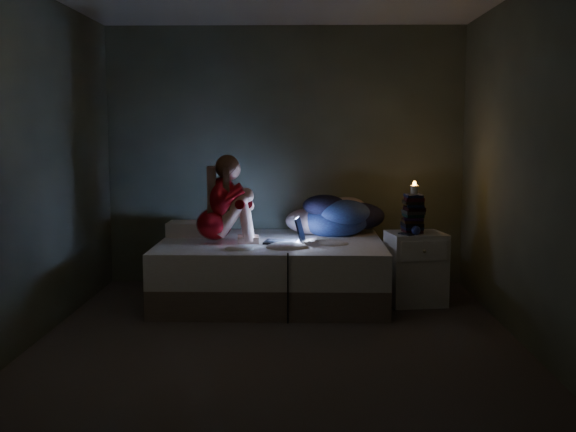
{
  "coord_description": "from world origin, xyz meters",
  "views": [
    {
      "loc": [
        0.18,
        -5.33,
        1.57
      ],
      "look_at": [
        0.05,
        1.0,
        0.8
      ],
      "focal_mm": 44.41,
      "sensor_mm": 36.0,
      "label": 1
    }
  ],
  "objects_px": {
    "bed": "(271,271)",
    "woman": "(214,199)",
    "nightstand": "(415,268)",
    "candle": "(414,188)",
    "phone": "(403,234)",
    "laptop": "(284,230)"
  },
  "relations": [
    {
      "from": "bed",
      "to": "candle",
      "type": "distance_m",
      "value": 1.5
    },
    {
      "from": "bed",
      "to": "nightstand",
      "type": "distance_m",
      "value": 1.31
    },
    {
      "from": "bed",
      "to": "candle",
      "type": "xyz_separation_m",
      "value": [
        1.28,
        -0.07,
        0.78
      ]
    },
    {
      "from": "candle",
      "to": "phone",
      "type": "height_order",
      "value": "candle"
    },
    {
      "from": "nightstand",
      "to": "candle",
      "type": "relative_size",
      "value": 8.13
    },
    {
      "from": "woman",
      "to": "nightstand",
      "type": "distance_m",
      "value": 1.92
    },
    {
      "from": "woman",
      "to": "nightstand",
      "type": "height_order",
      "value": "woman"
    },
    {
      "from": "woman",
      "to": "candle",
      "type": "relative_size",
      "value": 9.95
    },
    {
      "from": "laptop",
      "to": "candle",
      "type": "height_order",
      "value": "candle"
    },
    {
      "from": "bed",
      "to": "laptop",
      "type": "xyz_separation_m",
      "value": [
        0.12,
        -0.13,
        0.4
      ]
    },
    {
      "from": "woman",
      "to": "phone",
      "type": "bearing_deg",
      "value": -7.71
    },
    {
      "from": "woman",
      "to": "laptop",
      "type": "bearing_deg",
      "value": -6.82
    },
    {
      "from": "bed",
      "to": "laptop",
      "type": "distance_m",
      "value": 0.44
    },
    {
      "from": "woman",
      "to": "nightstand",
      "type": "xyz_separation_m",
      "value": [
        1.82,
        0.02,
        -0.63
      ]
    },
    {
      "from": "bed",
      "to": "nightstand",
      "type": "xyz_separation_m",
      "value": [
        1.31,
        -0.08,
        0.05
      ]
    },
    {
      "from": "woman",
      "to": "phone",
      "type": "xyz_separation_m",
      "value": [
        1.69,
        -0.09,
        -0.3
      ]
    },
    {
      "from": "bed",
      "to": "candle",
      "type": "bearing_deg",
      "value": -3.29
    },
    {
      "from": "laptop",
      "to": "woman",
      "type": "bearing_deg",
      "value": -174.08
    },
    {
      "from": "phone",
      "to": "nightstand",
      "type": "bearing_deg",
      "value": 16.11
    },
    {
      "from": "bed",
      "to": "woman",
      "type": "xyz_separation_m",
      "value": [
        -0.51,
        -0.11,
        0.68
      ]
    },
    {
      "from": "laptop",
      "to": "phone",
      "type": "relative_size",
      "value": 2.49
    },
    {
      "from": "candle",
      "to": "laptop",
      "type": "bearing_deg",
      "value": -177.17
    }
  ]
}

